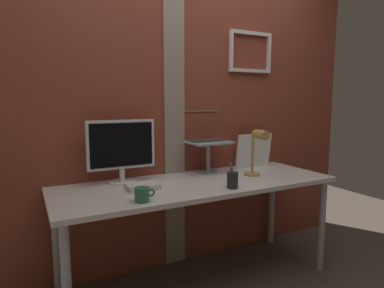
{
  "coord_description": "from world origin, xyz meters",
  "views": [
    {
      "loc": [
        -1.07,
        -1.9,
        1.28
      ],
      "look_at": [
        -0.03,
        0.12,
        0.97
      ],
      "focal_mm": 30.61,
      "sensor_mm": 36.0,
      "label": 1
    }
  ],
  "objects": [
    {
      "name": "paper_clutter_stack",
      "position": [
        -0.43,
        0.02,
        0.74
      ],
      "size": [
        0.2,
        0.14,
        0.04
      ],
      "primitive_type": "cube",
      "rotation": [
        0.0,
        0.0,
        -0.02
      ],
      "color": "silver",
      "rests_on": "desk"
    },
    {
      "name": "laptop_stand",
      "position": [
        0.18,
        0.23,
        0.88
      ],
      "size": [
        0.28,
        0.22,
        0.23
      ],
      "color": "gray",
      "rests_on": "desk"
    },
    {
      "name": "ground_plane",
      "position": [
        0.0,
        0.0,
        0.0
      ],
      "size": [
        6.0,
        6.0,
        0.0
      ],
      "primitive_type": "plane",
      "color": "#4C4238"
    },
    {
      "name": "coffee_mug",
      "position": [
        -0.51,
        -0.22,
        0.77
      ],
      "size": [
        0.12,
        0.08,
        0.08
      ],
      "color": "#33724C",
      "rests_on": "desk"
    },
    {
      "name": "desk",
      "position": [
        -0.03,
        0.02,
        0.66
      ],
      "size": [
        1.92,
        0.68,
        0.72
      ],
      "color": "silver",
      "rests_on": "ground_plane"
    },
    {
      "name": "whiteboard_panel",
      "position": [
        0.63,
        0.25,
        0.86
      ],
      "size": [
        0.34,
        0.06,
        0.28
      ],
      "primitive_type": "cube",
      "rotation": [
        0.14,
        0.0,
        0.0
      ],
      "color": "white",
      "rests_on": "desk"
    },
    {
      "name": "monitor",
      "position": [
        -0.5,
        0.23,
        0.97
      ],
      "size": [
        0.45,
        0.18,
        0.43
      ],
      "color": "white",
      "rests_on": "desk"
    },
    {
      "name": "desk_lamp",
      "position": [
        0.43,
        -0.04,
        0.94
      ],
      "size": [
        0.12,
        0.2,
        0.35
      ],
      "color": "tan",
      "rests_on": "desk"
    },
    {
      "name": "brick_wall_back",
      "position": [
        0.0,
        0.41,
        1.19
      ],
      "size": [
        3.32,
        0.16,
        2.38
      ],
      "color": "brown",
      "rests_on": "ground_plane"
    },
    {
      "name": "pen_cup",
      "position": [
        0.09,
        -0.22,
        0.78
      ],
      "size": [
        0.07,
        0.07,
        0.17
      ],
      "color": "#262628",
      "rests_on": "desk"
    },
    {
      "name": "laptop",
      "position": [
        0.18,
        0.31,
        1.02
      ],
      "size": [
        0.33,
        0.3,
        0.24
      ],
      "color": "#ADB2B7",
      "rests_on": "laptop_stand"
    }
  ]
}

